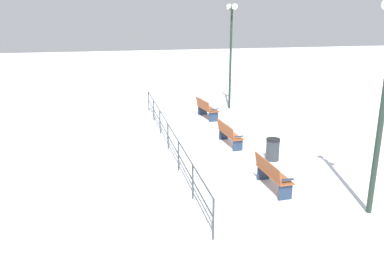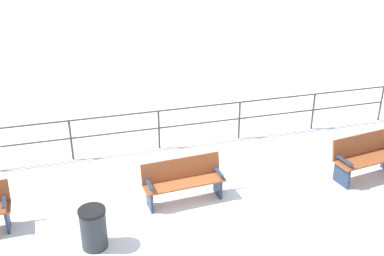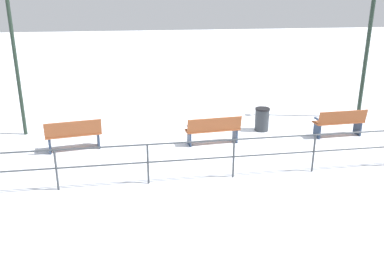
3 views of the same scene
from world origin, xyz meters
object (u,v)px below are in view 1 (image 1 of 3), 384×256
lamppost_middle (231,35)px  trash_bin (273,149)px  bench_third (206,108)px  bench_second (229,133)px  bench_nearest (272,174)px

lamppost_middle → trash_bin: lamppost_middle is taller
bench_third → trash_bin: 5.98m
bench_second → trash_bin: (0.99, -1.86, -0.08)m
trash_bin → lamppost_middle: bearing=83.4°
lamppost_middle → bench_third: bearing=-134.6°
bench_second → bench_nearest: bearing=-94.2°
bench_nearest → lamppost_middle: 10.57m
bench_nearest → bench_second: (0.01, 4.07, -0.02)m
bench_nearest → trash_bin: (1.00, 2.21, -0.10)m
bench_nearest → bench_third: size_ratio=1.00×
trash_bin → bench_nearest: bearing=-114.3°
bench_second → lamppost_middle: lamppost_middle is taller
bench_nearest → trash_bin: size_ratio=2.12×
bench_nearest → lamppost_middle: (1.89, 9.87, 3.30)m
bench_third → lamppost_middle: size_ratio=0.31×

